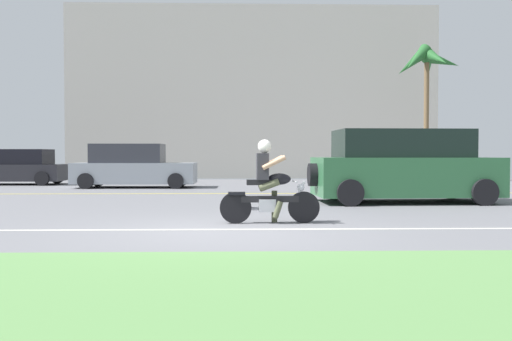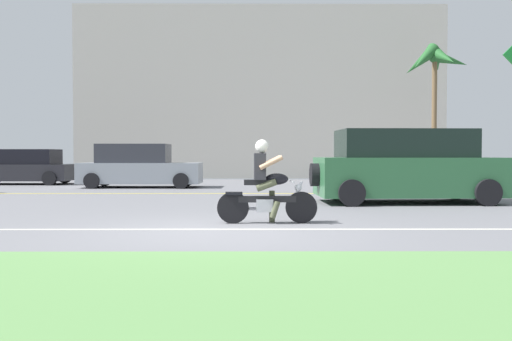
{
  "view_description": "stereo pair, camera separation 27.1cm",
  "coord_description": "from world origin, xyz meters",
  "px_view_note": "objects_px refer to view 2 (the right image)",
  "views": [
    {
      "loc": [
        0.25,
        -8.89,
        1.24
      ],
      "look_at": [
        0.59,
        3.08,
        0.88
      ],
      "focal_mm": 39.25,
      "sensor_mm": 36.0,
      "label": 1
    },
    {
      "loc": [
        0.52,
        -8.9,
        1.24
      ],
      "look_at": [
        0.59,
        3.08,
        0.88
      ],
      "focal_mm": 39.25,
      "sensor_mm": 36.0,
      "label": 2
    }
  ],
  "objects_px": {
    "palm_tree_0": "(435,65)",
    "parked_car_1": "(139,167)",
    "motorcyclist": "(266,188)",
    "parked_car_0": "(23,168)",
    "suv_nearby": "(406,167)"
  },
  "relations": [
    {
      "from": "palm_tree_0",
      "to": "parked_car_1",
      "type": "bearing_deg",
      "value": -160.09
    },
    {
      "from": "motorcyclist",
      "to": "parked_car_0",
      "type": "distance_m",
      "value": 16.0
    },
    {
      "from": "parked_car_1",
      "to": "palm_tree_0",
      "type": "height_order",
      "value": "palm_tree_0"
    },
    {
      "from": "suv_nearby",
      "to": "parked_car_0",
      "type": "distance_m",
      "value": 15.77
    },
    {
      "from": "motorcyclist",
      "to": "parked_car_0",
      "type": "xyz_separation_m",
      "value": [
        -9.57,
        12.82,
        0.04
      ]
    },
    {
      "from": "motorcyclist",
      "to": "parked_car_1",
      "type": "height_order",
      "value": "parked_car_1"
    },
    {
      "from": "motorcyclist",
      "to": "palm_tree_0",
      "type": "bearing_deg",
      "value": 62.45
    },
    {
      "from": "parked_car_0",
      "to": "parked_car_1",
      "type": "height_order",
      "value": "parked_car_1"
    },
    {
      "from": "parked_car_0",
      "to": "palm_tree_0",
      "type": "relative_size",
      "value": 0.67
    },
    {
      "from": "parked_car_0",
      "to": "motorcyclist",
      "type": "bearing_deg",
      "value": -53.25
    },
    {
      "from": "motorcyclist",
      "to": "parked_car_1",
      "type": "bearing_deg",
      "value": 112.57
    },
    {
      "from": "suv_nearby",
      "to": "parked_car_1",
      "type": "relative_size",
      "value": 1.08
    },
    {
      "from": "suv_nearby",
      "to": "palm_tree_0",
      "type": "height_order",
      "value": "palm_tree_0"
    },
    {
      "from": "motorcyclist",
      "to": "parked_car_1",
      "type": "relative_size",
      "value": 0.4
    },
    {
      "from": "parked_car_0",
      "to": "palm_tree_0",
      "type": "distance_m",
      "value": 18.19
    }
  ]
}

